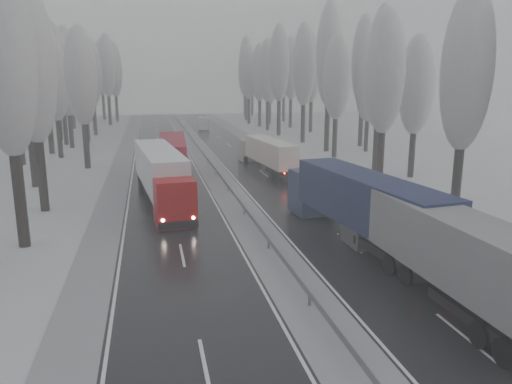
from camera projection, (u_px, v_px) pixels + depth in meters
name	position (u px, v px, depth m)	size (l,w,h in m)	color
ground	(342.00, 352.00, 19.07)	(260.00, 260.00, 0.00)	silver
carriageway_right	(278.00, 185.00, 48.73)	(7.50, 200.00, 0.03)	black
carriageway_left	(169.00, 190.00, 46.58)	(7.50, 200.00, 0.03)	black
median_slush	(224.00, 187.00, 47.66)	(3.00, 200.00, 0.04)	gray
shoulder_right	(326.00, 183.00, 49.75)	(2.40, 200.00, 0.04)	gray
shoulder_left	(114.00, 192.00, 45.56)	(2.40, 200.00, 0.04)	gray
median_guardrail	(224.00, 181.00, 47.51)	(0.12, 200.00, 0.76)	slate
tree_16	(467.00, 71.00, 34.70)	(3.60, 3.60, 16.53)	black
tree_18	(385.00, 73.00, 45.42)	(3.60, 3.60, 16.58)	black
tree_19	(417.00, 86.00, 50.64)	(3.60, 3.60, 14.57)	black
tree_20	(379.00, 79.00, 53.98)	(3.60, 3.60, 15.71)	black
tree_21	(383.00, 62.00, 57.84)	(3.60, 3.60, 18.62)	black
tree_22	(337.00, 78.00, 63.73)	(3.60, 3.60, 15.86)	black
tree_23	(369.00, 89.00, 69.16)	(3.60, 3.60, 13.55)	black
tree_24	(329.00, 56.00, 68.41)	(3.60, 3.60, 20.49)	black
tree_25	(364.00, 62.00, 73.79)	(3.60, 3.60, 19.44)	black
tree_26	(304.00, 66.00, 78.35)	(3.60, 3.60, 18.78)	black
tree_27	(338.00, 71.00, 83.80)	(3.60, 3.60, 17.62)	black
tree_28	(279.00, 64.00, 88.16)	(3.60, 3.60, 19.62)	black
tree_29	(312.00, 70.00, 93.70)	(3.60, 3.60, 18.11)	black
tree_30	(268.00, 71.00, 97.75)	(3.60, 3.60, 17.86)	black
tree_31	(291.00, 69.00, 102.67)	(3.60, 3.60, 18.58)	black
tree_32	(260.00, 73.00, 104.99)	(3.60, 3.60, 17.33)	black
tree_33	(270.00, 82.00, 109.88)	(3.60, 3.60, 14.33)	black
tree_34	(249.00, 73.00, 111.54)	(3.60, 3.60, 17.63)	black
tree_35	(284.00, 71.00, 117.15)	(3.60, 3.60, 18.25)	black
tree_36	(246.00, 66.00, 120.81)	(3.60, 3.60, 20.23)	black
tree_37	(270.00, 76.00, 126.61)	(3.60, 3.60, 16.37)	black
tree_38	(245.00, 73.00, 131.55)	(3.60, 3.60, 17.97)	black
tree_39	(252.00, 77.00, 136.19)	(3.60, 3.60, 16.19)	black
tree_56	(4.00, 52.00, 28.41)	(3.60, 3.60, 18.12)	black
tree_58	(31.00, 66.00, 36.90)	(3.60, 3.60, 17.21)	black
tree_60	(25.00, 85.00, 45.88)	(3.60, 3.60, 14.84)	black
tree_62	(81.00, 77.00, 55.57)	(3.60, 3.60, 16.04)	black
tree_63	(13.00, 72.00, 57.64)	(3.60, 3.60, 16.88)	black
tree_64	(54.00, 80.00, 63.33)	(3.60, 3.60, 15.42)	black
tree_65	(44.00, 60.00, 66.20)	(3.60, 3.60, 19.48)	black
tree_66	(67.00, 81.00, 72.56)	(3.60, 3.60, 15.23)	black
tree_67	(61.00, 72.00, 75.82)	(3.60, 3.60, 17.09)	black
tree_68	(83.00, 74.00, 79.13)	(3.60, 3.60, 16.65)	black
tree_69	(54.00, 64.00, 81.56)	(3.60, 3.60, 19.35)	black
tree_70	(91.00, 73.00, 88.72)	(3.60, 3.60, 17.09)	black
tree_71	(66.00, 64.00, 91.20)	(3.60, 3.60, 19.61)	black
tree_72	(83.00, 80.00, 97.37)	(3.60, 3.60, 15.11)	black
tree_73	(70.00, 73.00, 100.29)	(3.60, 3.60, 17.22)	black
tree_74	(107.00, 66.00, 107.80)	(3.60, 3.60, 19.68)	black
tree_75	(65.00, 70.00, 109.89)	(3.60, 3.60, 18.60)	black
tree_76	(114.00, 70.00, 117.12)	(3.60, 3.60, 18.55)	black
tree_77	(92.00, 82.00, 120.38)	(3.60, 3.60, 14.32)	black
tree_78	(101.00, 68.00, 122.53)	(3.60, 3.60, 19.55)	black
tree_79	(91.00, 75.00, 126.13)	(3.60, 3.60, 17.07)	black
truck_grey_tarp	(431.00, 240.00, 24.18)	(3.05, 16.94, 4.33)	#434347
truck_blue_box	(358.00, 202.00, 31.39)	(4.81, 17.55, 4.46)	#1D2A4A
truck_cream_box	(267.00, 152.00, 55.58)	(3.60, 14.26, 3.63)	#A9A295
box_truck_distant	(204.00, 123.00, 100.86)	(2.82, 7.02, 2.55)	#B5B8BC
truck_red_white	(161.00, 173.00, 40.79)	(4.49, 17.55, 4.46)	#AB090B
truck_red_red	(172.00, 157.00, 50.01)	(3.32, 16.56, 4.22)	#B20A24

